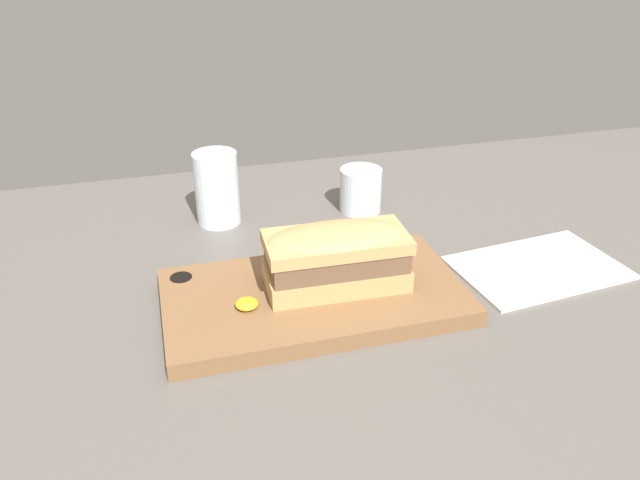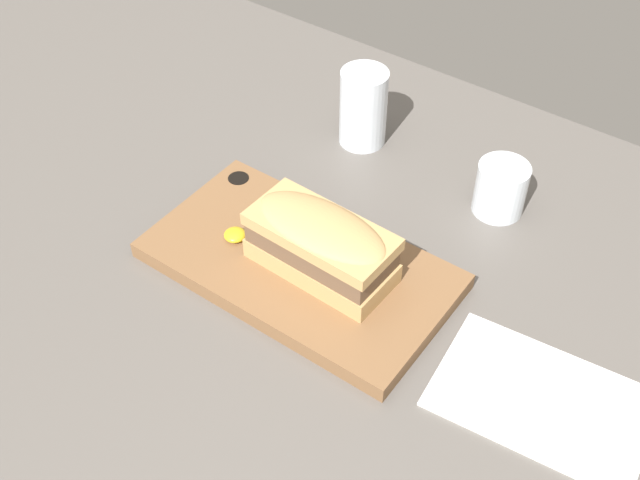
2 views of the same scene
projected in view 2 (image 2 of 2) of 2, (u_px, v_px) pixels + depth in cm
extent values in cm
cube|color=#56514C|center=(255.00, 285.00, 94.82)|extent=(195.65, 102.15, 2.00)
cube|color=brown|center=(300.00, 265.00, 94.23)|extent=(35.78, 19.56, 2.11)
cylinder|color=black|center=(239.00, 181.00, 104.17)|extent=(2.74, 2.74, 1.05)
cube|color=tan|center=(321.00, 260.00, 91.59)|extent=(17.12, 8.48, 2.58)
cube|color=brown|center=(321.00, 244.00, 89.78)|extent=(16.43, 8.14, 2.55)
cube|color=tan|center=(321.00, 231.00, 88.34)|extent=(17.12, 8.48, 1.55)
ellipsoid|color=tan|center=(321.00, 227.00, 87.88)|extent=(16.77, 8.31, 2.32)
ellipsoid|color=gold|center=(235.00, 235.00, 95.63)|extent=(2.66, 2.66, 1.06)
cylinder|color=silver|center=(363.00, 107.00, 109.10)|extent=(6.53, 6.53, 11.06)
cylinder|color=silver|center=(363.00, 124.00, 111.11)|extent=(5.75, 5.75, 4.98)
cylinder|color=silver|center=(501.00, 189.00, 100.36)|extent=(6.51, 6.51, 6.90)
cylinder|color=black|center=(499.00, 196.00, 101.20)|extent=(5.86, 5.86, 4.10)
cube|color=white|center=(541.00, 399.00, 82.02)|extent=(22.86, 15.92, 0.40)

